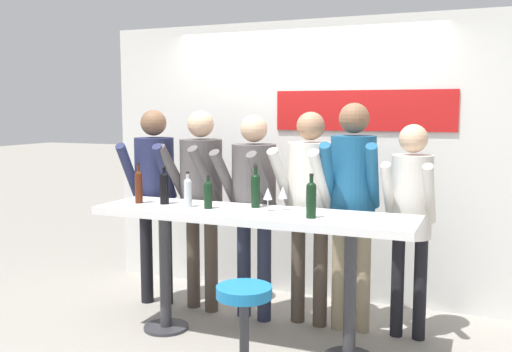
{
  "coord_description": "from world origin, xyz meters",
  "views": [
    {
      "loc": [
        1.61,
        -3.83,
        1.77
      ],
      "look_at": [
        0.0,
        0.09,
        1.27
      ],
      "focal_mm": 40.0,
      "sensor_mm": 36.0,
      "label": 1
    }
  ],
  "objects": [
    {
      "name": "wine_glass_0",
      "position": [
        0.12,
        0.03,
        1.15
      ],
      "size": [
        0.07,
        0.07,
        0.18
      ],
      "color": "silver",
      "rests_on": "tasting_table"
    },
    {
      "name": "person_center_right",
      "position": [
        0.63,
        0.54,
        1.14
      ],
      "size": [
        0.46,
        0.58,
        1.82
      ],
      "rotation": [
        0.0,
        0.0,
        0.1
      ],
      "color": "gray",
      "rests_on": "ground_plane"
    },
    {
      "name": "wine_bottle_4",
      "position": [
        0.49,
        -0.1,
        1.16
      ],
      "size": [
        0.07,
        0.07,
        0.31
      ],
      "color": "black",
      "rests_on": "tasting_table"
    },
    {
      "name": "person_center",
      "position": [
        0.28,
        0.54,
        1.09
      ],
      "size": [
        0.49,
        0.59,
        1.75
      ],
      "rotation": [
        0.0,
        0.0,
        -0.14
      ],
      "color": "#473D33",
      "rests_on": "ground_plane"
    },
    {
      "name": "person_right",
      "position": [
        1.08,
        0.55,
        1.04
      ],
      "size": [
        0.38,
        0.5,
        1.66
      ],
      "rotation": [
        0.0,
        0.0,
        -0.02
      ],
      "color": "black",
      "rests_on": "ground_plane"
    },
    {
      "name": "wine_glass_1",
      "position": [
        0.2,
        0.12,
        1.15
      ],
      "size": [
        0.07,
        0.07,
        0.18
      ],
      "color": "silver",
      "rests_on": "tasting_table"
    },
    {
      "name": "tasting_table",
      "position": [
        -0.0,
        0.0,
        0.87
      ],
      "size": [
        2.42,
        0.61,
        1.02
      ],
      "color": "white",
      "rests_on": "ground_plane"
    },
    {
      "name": "wine_bottle_3",
      "position": [
        -0.34,
        -0.03,
        1.14
      ],
      "size": [
        0.06,
        0.06,
        0.25
      ],
      "color": "black",
      "rests_on": "tasting_table"
    },
    {
      "name": "person_center_left",
      "position": [
        -0.19,
        0.48,
        1.07
      ],
      "size": [
        0.49,
        0.6,
        1.72
      ],
      "rotation": [
        0.0,
        0.0,
        -0.16
      ],
      "color": "#23283D",
      "rests_on": "ground_plane"
    },
    {
      "name": "bar_stool",
      "position": [
        0.26,
        -0.74,
        0.46
      ],
      "size": [
        0.36,
        0.36,
        0.69
      ],
      "color": "#333338",
      "rests_on": "ground_plane"
    },
    {
      "name": "wine_bottle_5",
      "position": [
        -0.97,
        -0.02,
        1.17
      ],
      "size": [
        0.06,
        0.06,
        0.33
      ],
      "color": "#4C1E0F",
      "rests_on": "tasting_table"
    },
    {
      "name": "person_far_left",
      "position": [
        -1.15,
        0.5,
        1.1
      ],
      "size": [
        0.47,
        0.59,
        1.76
      ],
      "rotation": [
        0.0,
        0.0,
        0.16
      ],
      "color": "black",
      "rests_on": "ground_plane"
    },
    {
      "name": "person_left",
      "position": [
        -0.7,
        0.52,
        1.09
      ],
      "size": [
        0.5,
        0.61,
        1.76
      ],
      "rotation": [
        0.0,
        0.0,
        -0.19
      ],
      "color": "#473D33",
      "rests_on": "ground_plane"
    },
    {
      "name": "wine_bottle_1",
      "position": [
        -0.03,
        0.15,
        1.16
      ],
      "size": [
        0.07,
        0.07,
        0.32
      ],
      "color": "black",
      "rests_on": "tasting_table"
    },
    {
      "name": "back_wall",
      "position": [
        0.01,
        1.3,
        1.3
      ],
      "size": [
        4.02,
        0.12,
        2.58
      ],
      "color": "silver",
      "rests_on": "ground_plane"
    },
    {
      "name": "wine_bottle_2",
      "position": [
        -0.52,
        -0.03,
        1.14
      ],
      "size": [
        0.06,
        0.06,
        0.27
      ],
      "color": "#B7BCC1",
      "rests_on": "tasting_table"
    },
    {
      "name": "wine_bottle_0",
      "position": [
        -0.76,
        0.02,
        1.16
      ],
      "size": [
        0.07,
        0.07,
        0.31
      ],
      "color": "black",
      "rests_on": "tasting_table"
    },
    {
      "name": "ground_plane",
      "position": [
        0.0,
        0.0,
        0.0
      ],
      "size": [
        40.0,
        40.0,
        0.0
      ],
      "primitive_type": "plane",
      "color": "gray"
    }
  ]
}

